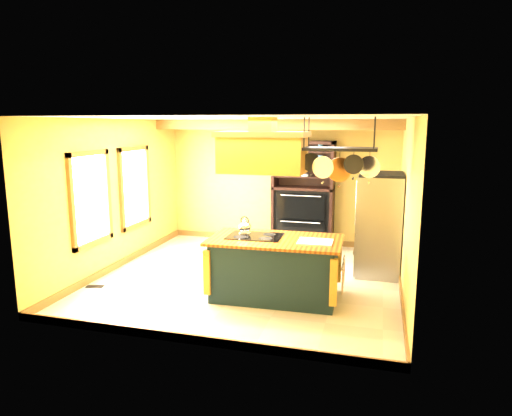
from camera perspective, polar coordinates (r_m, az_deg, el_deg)
The scene contains 15 objects.
floor at distance 7.94m, azimuth -0.84°, elevation -8.69°, with size 5.00×5.00×0.00m, color beige.
ceiling at distance 7.49m, azimuth -0.89°, elevation 11.20°, with size 5.00×5.00×0.00m, color white.
wall_back at distance 10.00m, azimuth 3.13°, elevation 3.26°, with size 5.00×0.02×2.70m, color #C29647.
wall_front at distance 5.29m, azimuth -8.44°, elevation -3.38°, with size 5.00×0.02×2.70m, color #C29647.
wall_left at distance 8.63m, azimuth -17.03°, elevation 1.65°, with size 0.02×5.00×2.70m, color #C29647.
wall_right at distance 7.32m, azimuth 18.29°, elevation 0.06°, with size 0.02×5.00×2.70m, color #C29647.
ceiling_beam at distance 9.14m, azimuth 2.13°, elevation 10.38°, with size 5.00×0.15×0.20m, color brown.
window_near at distance 7.95m, azimuth -19.90°, elevation 1.12°, with size 0.06×1.06×1.56m.
window_far at distance 9.11m, azimuth -14.86°, elevation 2.53°, with size 0.06×1.06×1.56m.
kitchen_island at distance 6.95m, azimuth 2.40°, elevation -7.44°, with size 2.00×1.15×1.11m.
range_hood at distance 6.67m, azimuth 0.85°, elevation 7.23°, with size 1.30×0.74×0.80m.
pot_rack at distance 6.50m, azimuth 10.40°, elevation 6.36°, with size 1.11×0.52×0.91m.
refrigerator at distance 8.22m, azimuth 15.06°, elevation -2.25°, with size 0.76×0.89×1.74m.
hutch at distance 9.73m, azimuth 5.93°, elevation 0.20°, with size 1.28×0.58×2.26m.
floor_register at distance 7.96m, azimuth -19.49°, elevation -9.22°, with size 0.28×0.12×0.01m, color black.
Camera 1 is at (2.09, -7.20, 2.61)m, focal length 32.00 mm.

